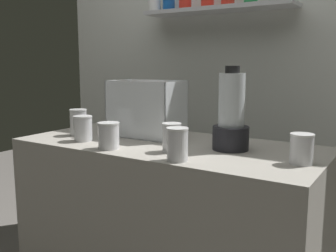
{
  "coord_description": "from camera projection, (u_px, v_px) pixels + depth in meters",
  "views": [
    {
      "loc": [
        0.94,
        -1.48,
        1.27
      ],
      "look_at": [
        0.0,
        0.0,
        0.98
      ],
      "focal_mm": 41.52,
      "sensor_mm": 36.0,
      "label": 1
    }
  ],
  "objects": [
    {
      "name": "juice_cup_beet_right",
      "position": [
        172.0,
        139.0,
        1.61
      ],
      "size": [
        0.08,
        0.08,
        0.12
      ],
      "color": "white",
      "rests_on": "counter"
    },
    {
      "name": "juice_cup_pomegranate_left",
      "position": [
        83.0,
        130.0,
        1.83
      ],
      "size": [
        0.09,
        0.09,
        0.12
      ],
      "color": "white",
      "rests_on": "counter"
    },
    {
      "name": "back_wall_unit",
      "position": [
        234.0,
        63.0,
        2.37
      ],
      "size": [
        2.6,
        0.24,
        2.5
      ],
      "color": "silver",
      "rests_on": "ground_plane"
    },
    {
      "name": "juice_cup_carrot_middle",
      "position": [
        109.0,
        137.0,
        1.67
      ],
      "size": [
        0.09,
        0.09,
        0.11
      ],
      "color": "white",
      "rests_on": "counter"
    },
    {
      "name": "carrot_display_bin",
      "position": [
        145.0,
        118.0,
        1.96
      ],
      "size": [
        0.36,
        0.21,
        0.28
      ],
      "color": "white",
      "rests_on": "counter"
    },
    {
      "name": "juice_cup_mango_rightmost",
      "position": [
        302.0,
        150.0,
        1.41
      ],
      "size": [
        0.09,
        0.09,
        0.11
      ],
      "color": "white",
      "rests_on": "counter"
    },
    {
      "name": "blender_pitcher",
      "position": [
        231.0,
        117.0,
        1.64
      ],
      "size": [
        0.15,
        0.15,
        0.35
      ],
      "color": "black",
      "rests_on": "counter"
    },
    {
      "name": "juice_cup_carrot_far_right",
      "position": [
        177.0,
        146.0,
        1.46
      ],
      "size": [
        0.08,
        0.08,
        0.13
      ],
      "color": "white",
      "rests_on": "counter"
    },
    {
      "name": "counter",
      "position": [
        168.0,
        235.0,
        1.86
      ],
      "size": [
        1.4,
        0.64,
        0.9
      ],
      "primitive_type": "cube",
      "color": "#9E998E",
      "rests_on": "ground_plane"
    },
    {
      "name": "juice_cup_pomegranate_far_left",
      "position": [
        78.0,
        123.0,
        1.98
      ],
      "size": [
        0.09,
        0.09,
        0.13
      ],
      "color": "white",
      "rests_on": "counter"
    }
  ]
}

